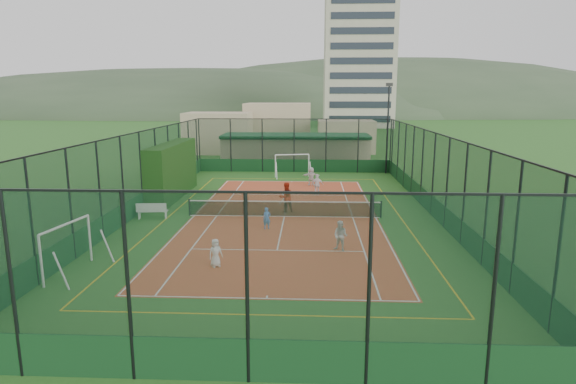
# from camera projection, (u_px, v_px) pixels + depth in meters

# --- Properties ---
(ground) EXTENTS (300.00, 300.00, 0.00)m
(ground) POSITION_uv_depth(u_px,v_px,m) (284.00, 217.00, 29.05)
(ground) COLOR #2E6121
(ground) RESTS_ON ground
(court_slab) EXTENTS (11.17, 23.97, 0.01)m
(court_slab) POSITION_uv_depth(u_px,v_px,m) (284.00, 217.00, 29.04)
(court_slab) COLOR #AF4B26
(court_slab) RESTS_ON ground
(tennis_net) EXTENTS (11.67, 0.12, 1.06)m
(tennis_net) POSITION_uv_depth(u_px,v_px,m) (284.00, 208.00, 28.94)
(tennis_net) COLOR black
(tennis_net) RESTS_ON ground
(perimeter_fence) EXTENTS (18.12, 34.12, 5.00)m
(perimeter_fence) POSITION_uv_depth(u_px,v_px,m) (284.00, 176.00, 28.54)
(perimeter_fence) COLOR black
(perimeter_fence) RESTS_ON ground
(floodlight_ne) EXTENTS (0.60, 0.26, 8.25)m
(floodlight_ne) POSITION_uv_depth(u_px,v_px,m) (388.00, 129.00, 44.07)
(floodlight_ne) COLOR black
(floodlight_ne) RESTS_ON ground
(clubhouse) EXTENTS (15.20, 7.20, 3.15)m
(clubhouse) POSITION_uv_depth(u_px,v_px,m) (296.00, 149.00, 50.26)
(clubhouse) COLOR tan
(clubhouse) RESTS_ON ground
(apartment_tower) EXTENTS (15.00, 12.00, 30.00)m
(apartment_tower) POSITION_uv_depth(u_px,v_px,m) (359.00, 58.00, 105.74)
(apartment_tower) COLOR beige
(apartment_tower) RESTS_ON ground
(distant_hills) EXTENTS (200.00, 60.00, 24.00)m
(distant_hills) POSITION_uv_depth(u_px,v_px,m) (306.00, 114.00, 175.84)
(distant_hills) COLOR #384C33
(distant_hills) RESTS_ON ground
(hedge_left) EXTENTS (1.32, 8.81, 3.85)m
(hedge_left) POSITION_uv_depth(u_px,v_px,m) (172.00, 170.00, 34.30)
(hedge_left) COLOR black
(hedge_left) RESTS_ON ground
(white_bench) EXTENTS (1.82, 0.65, 1.00)m
(white_bench) POSITION_uv_depth(u_px,v_px,m) (152.00, 210.00, 28.50)
(white_bench) COLOR white
(white_bench) RESTS_ON ground
(futsal_goal_near) EXTENTS (3.31, 1.41, 2.07)m
(futsal_goal_near) POSITION_uv_depth(u_px,v_px,m) (67.00, 249.00, 19.73)
(futsal_goal_near) COLOR white
(futsal_goal_near) RESTS_ON ground
(futsal_goal_far) EXTENTS (3.21, 1.47, 2.00)m
(futsal_goal_far) POSITION_uv_depth(u_px,v_px,m) (292.00, 166.00, 42.76)
(futsal_goal_far) COLOR white
(futsal_goal_far) RESTS_ON ground
(child_near_left) EXTENTS (0.71, 0.65, 1.22)m
(child_near_left) POSITION_uv_depth(u_px,v_px,m) (216.00, 253.00, 20.53)
(child_near_left) COLOR white
(child_near_left) RESTS_ON court_slab
(child_near_mid) EXTENTS (0.51, 0.42, 1.19)m
(child_near_mid) POSITION_uv_depth(u_px,v_px,m) (267.00, 218.00, 26.31)
(child_near_mid) COLOR #4775CB
(child_near_mid) RESTS_ON court_slab
(child_near_right) EXTENTS (0.88, 0.81, 1.45)m
(child_near_right) POSITION_uv_depth(u_px,v_px,m) (341.00, 236.00, 22.61)
(child_near_right) COLOR silver
(child_near_right) RESTS_ON court_slab
(child_far_left) EXTENTS (0.90, 0.60, 1.29)m
(child_far_left) POSITION_uv_depth(u_px,v_px,m) (286.00, 202.00, 30.09)
(child_far_left) COLOR white
(child_far_left) RESTS_ON court_slab
(child_far_right) EXTENTS (0.94, 0.49, 1.54)m
(child_far_right) POSITION_uv_depth(u_px,v_px,m) (317.00, 185.00, 35.04)
(child_far_right) COLOR white
(child_far_right) RESTS_ON court_slab
(child_far_back) EXTENTS (1.38, 0.45, 1.49)m
(child_far_back) POSITION_uv_depth(u_px,v_px,m) (311.00, 176.00, 38.83)
(child_far_back) COLOR silver
(child_far_back) RESTS_ON court_slab
(coach) EXTENTS (1.12, 1.01, 1.87)m
(coach) POSITION_uv_depth(u_px,v_px,m) (286.00, 197.00, 30.03)
(coach) COLOR #AC2812
(coach) RESTS_ON court_slab
(tennis_balls) EXTENTS (5.55, 1.47, 0.07)m
(tennis_balls) POSITION_uv_depth(u_px,v_px,m) (288.00, 211.00, 30.17)
(tennis_balls) COLOR #CCE033
(tennis_balls) RESTS_ON court_slab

